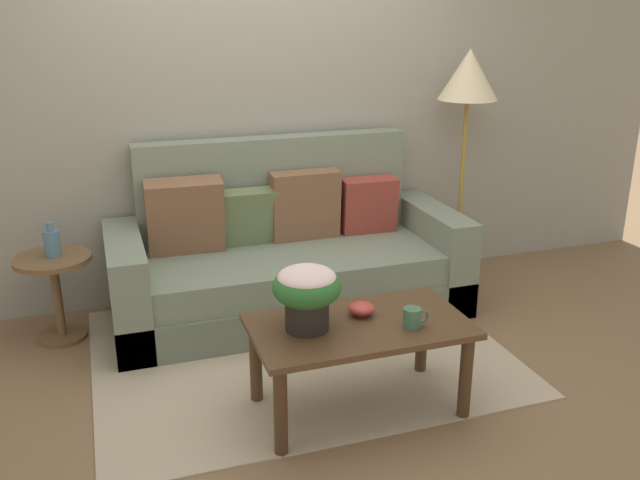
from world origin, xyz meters
TOP-DOWN VIEW (x-y plane):
  - ground_plane at (0.00, 0.00)m, footprint 14.00×14.00m
  - wall_back at (0.00, 1.23)m, footprint 6.40×0.12m
  - area_rug at (0.00, 0.17)m, footprint 2.30×1.84m
  - couch at (0.10, 0.77)m, footprint 2.22×0.90m
  - coffee_table at (0.11, -0.49)m, footprint 1.04×0.59m
  - side_table at (-1.30, 0.79)m, footprint 0.44×0.44m
  - floor_lamp at (1.44, 0.92)m, footprint 0.41×0.41m
  - potted_plant at (-0.15, -0.46)m, footprint 0.32×0.32m
  - coffee_mug at (0.33, -0.61)m, footprint 0.13×0.08m
  - snack_bowl at (0.15, -0.41)m, footprint 0.13×0.13m
  - table_vase at (-1.29, 0.80)m, footprint 0.09×0.09m

SIDE VIEW (x-z plane):
  - ground_plane at x=0.00m, z-range 0.00..0.00m
  - area_rug at x=0.00m, z-range 0.00..0.01m
  - couch at x=0.10m, z-range -0.21..0.89m
  - side_table at x=-1.30m, z-range 0.10..0.62m
  - coffee_table at x=0.11m, z-range 0.16..0.63m
  - snack_bowl at x=0.15m, z-range 0.47..0.54m
  - coffee_mug at x=0.33m, z-range 0.47..0.57m
  - table_vase at x=-1.29m, z-range 0.50..0.71m
  - potted_plant at x=-0.15m, z-range 0.51..0.82m
  - floor_lamp at x=1.44m, z-range 0.56..2.19m
  - wall_back at x=0.00m, z-range 0.00..2.97m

